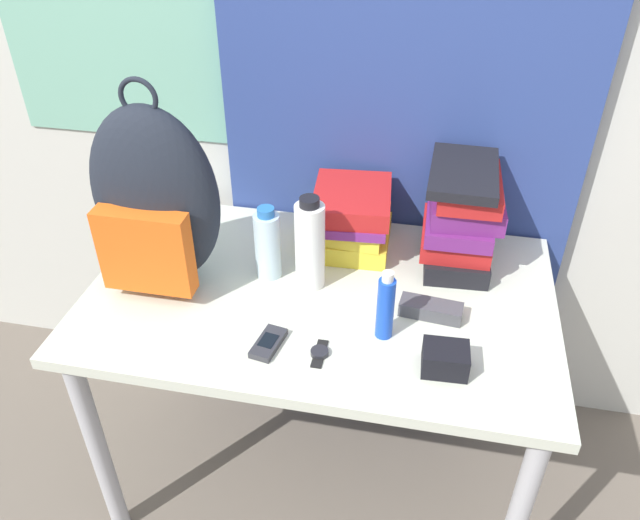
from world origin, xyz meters
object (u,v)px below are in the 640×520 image
Objects in this scene: sports_bottle at (310,245)px; sunscreen_bottle at (385,307)px; backpack at (155,202)px; wristwatch at (320,353)px; cell_phone at (268,343)px; book_stack_left at (352,218)px; book_stack_center at (461,216)px; sunglasses_case at (431,309)px; water_bottle at (268,244)px; camera_pouch at (445,359)px.

sunscreen_bottle is at bearing -37.01° from sports_bottle.
wristwatch is (0.45, -0.20, -0.22)m from backpack.
sunscreen_bottle reaches higher than cell_phone.
book_stack_left is 0.29m from book_stack_center.
sports_bottle reaches higher than sunglasses_case.
water_bottle is 0.29m from cell_phone.
cell_phone is at bearing -105.20° from book_stack_left.
sunscreen_bottle reaches higher than book_stack_left.
sunglasses_case is at bearing -47.39° from book_stack_left.
backpack reaches higher than sunscreen_bottle.
sunscreen_bottle is 1.58× the size of cell_phone.
cell_phone reaches higher than wristwatch.
camera_pouch is (0.04, -0.18, 0.01)m from sunglasses_case.
cell_phone is at bearing 178.03° from wristwatch.
cell_phone is (0.07, -0.27, -0.09)m from water_bottle.
water_bottle is 1.12× the size of sunscreen_bottle.
backpack is at bearing 155.69° from wristwatch.
wristwatch is (0.00, -0.44, -0.09)m from book_stack_left.
backpack is 0.72m from sunglasses_case.
camera_pouch is at bearing 2.01° from wristwatch.
backpack is at bearing -151.61° from book_stack_left.
book_stack_left is 1.29× the size of water_bottle.
backpack is 0.78m from book_stack_center.
backpack is 2.64× the size of water_bottle.
backpack is 0.30m from water_bottle.
sunscreen_bottle is (0.21, -0.16, -0.04)m from sports_bottle.
book_stack_left is at bearing 132.61° from sunglasses_case.
backpack reaches higher than sunglasses_case.
water_bottle reaches higher than camera_pouch.
sunglasses_case is (0.68, -0.02, -0.21)m from backpack.
camera_pouch is (-0.01, -0.43, -0.11)m from book_stack_center.
cell_phone is (-0.25, -0.09, -0.08)m from sunscreen_bottle.
sunscreen_bottle reaches higher than sunglasses_case.
backpack is 5.16× the size of camera_pouch.
book_stack_center is at bearing 17.55° from backpack.
backpack is at bearing -172.49° from sports_bottle.
sunscreen_bottle is at bearing -10.55° from backpack.
book_stack_center is 0.61m from cell_phone.
book_stack_center reaches higher than sports_bottle.
book_stack_center is 1.09× the size of sports_bottle.
water_bottle is (-0.48, -0.17, -0.04)m from book_stack_center.
water_bottle is at bearing 14.73° from backpack.
book_stack_left is at bearing 42.51° from water_bottle.
sunglasses_case is at bearing -11.77° from sports_bottle.
sunscreen_bottle is 2.02× the size of wristwatch.
backpack is 2.04× the size of book_stack_left.
wristwatch is at bearing -89.93° from book_stack_left.
water_bottle reaches higher than cell_phone.
sunglasses_case is 1.74× the size of wristwatch.
water_bottle is at bearing 151.49° from sunscreen_bottle.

